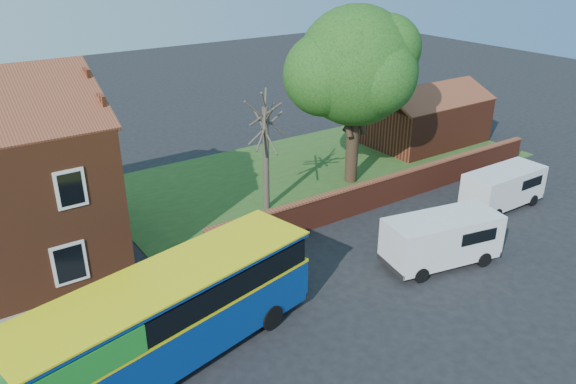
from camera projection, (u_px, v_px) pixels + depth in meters
ground at (250, 373)px, 18.28m from camera, size 120.00×120.00×0.00m
grass_strip at (322, 168)px, 34.78m from camera, size 26.00×12.00×0.04m
boundary_wall at (391, 189)px, 29.94m from camera, size 22.00×0.38×1.60m
outbuilding at (426, 120)px, 38.79m from camera, size 8.20×5.06×4.17m
bus at (161, 318)px, 17.95m from camera, size 10.99×4.92×3.25m
van_near at (442, 238)px, 24.05m from camera, size 5.36×3.00×2.22m
van_far at (503, 186)px, 29.36m from camera, size 4.69×2.00×2.05m
large_tree at (355, 69)px, 30.48m from camera, size 8.18×6.47×9.98m
bare_tree at (266, 154)px, 28.31m from camera, size 2.25×2.69×6.01m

